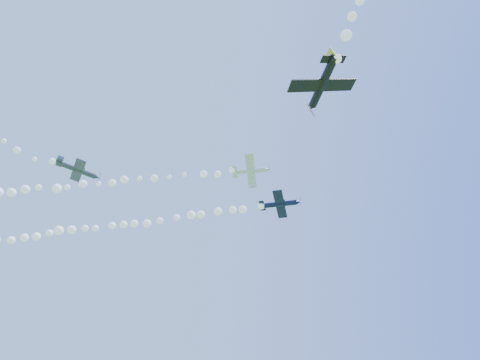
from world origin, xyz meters
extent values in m
cylinder|color=silver|center=(5.43, -6.30, 51.18)|extent=(5.99, 1.14, 0.90)
cone|color=silver|center=(8.50, -7.26, 51.22)|extent=(0.74, 0.83, 0.80)
cone|color=red|center=(8.92, -7.39, 51.22)|extent=(0.31, 0.29, 0.28)
cube|color=black|center=(8.81, -7.36, 51.22)|extent=(0.21, 0.59, 1.86)
cube|color=silver|center=(5.65, -6.40, 51.07)|extent=(3.56, 7.25, 1.97)
cube|color=silver|center=(2.88, -5.49, 51.20)|extent=(1.56, 2.65, 0.73)
cube|color=red|center=(2.84, -5.33, 51.73)|extent=(1.00, 0.65, 1.18)
sphere|color=black|center=(6.25, -6.46, 51.56)|extent=(0.93, 1.04, 0.88)
cylinder|color=#0C1135|center=(11.42, -3.12, 46.91)|extent=(6.50, 3.51, 1.08)
cone|color=#0C1135|center=(14.75, -4.52, 46.83)|extent=(1.08, 1.13, 0.90)
cone|color=white|center=(15.21, -4.71, 46.82)|extent=(0.44, 0.42, 0.32)
cube|color=black|center=(15.09, -4.66, 46.82)|extent=(0.14, 0.20, 2.11)
cube|color=#0C1135|center=(11.68, -3.23, 46.77)|extent=(4.71, 8.22, 0.28)
cube|color=#0C1135|center=(8.66, -1.97, 47.03)|extent=(1.99, 3.03, 0.14)
cube|color=white|center=(8.59, -1.94, 47.64)|extent=(1.03, 0.52, 1.36)
sphere|color=black|center=(12.30, -3.50, 47.31)|extent=(1.06, 1.06, 0.83)
cylinder|color=#313848|center=(-22.23, -9.81, 43.44)|extent=(5.90, 1.44, 1.18)
cone|color=#313848|center=(-19.25, -8.80, 43.24)|extent=(0.80, 0.86, 0.83)
cone|color=navy|center=(-18.84, -8.66, 43.21)|extent=(0.33, 0.31, 0.29)
cube|color=black|center=(-18.95, -8.70, 43.22)|extent=(0.32, 0.49, 1.83)
cube|color=#313848|center=(-22.02, -9.71, 43.31)|extent=(3.53, 7.15, 1.78)
cube|color=#313848|center=(-24.70, -10.65, 43.65)|extent=(1.54, 2.62, 0.67)
cube|color=navy|center=(-24.70, -10.77, 44.17)|extent=(1.04, 0.59, 1.21)
sphere|color=black|center=(-21.40, -9.61, 43.74)|extent=(0.96, 1.00, 0.87)
cylinder|color=black|center=(7.50, -34.49, 39.05)|extent=(3.03, 6.57, 1.18)
cone|color=black|center=(7.42, -30.92, 39.19)|extent=(1.08, 1.05, 0.92)
cone|color=yellow|center=(7.41, -30.42, 39.21)|extent=(0.40, 0.42, 0.32)
cube|color=black|center=(7.41, -30.56, 39.21)|extent=(0.79, 0.15, 2.04)
cube|color=black|center=(7.53, -34.21, 38.94)|extent=(7.83, 1.73, 2.70)
cube|color=black|center=(7.54, -37.46, 38.99)|extent=(2.77, 0.96, 0.99)
cube|color=yellow|center=(7.36, -37.57, 39.56)|extent=(0.52, 1.10, 1.33)
sphere|color=black|center=(7.35, -33.57, 39.49)|extent=(1.01, 0.83, 1.03)
camera|label=1|loc=(-6.28, -57.97, 2.00)|focal=30.00mm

